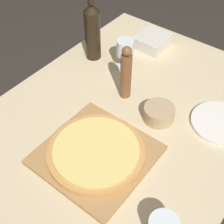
# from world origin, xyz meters

# --- Properties ---
(ground_plane) EXTENTS (12.00, 12.00, 0.00)m
(ground_plane) POSITION_xyz_m (0.00, 0.00, 0.00)
(ground_plane) COLOR #2D2823
(dining_table) EXTENTS (0.94, 1.26, 0.74)m
(dining_table) POSITION_xyz_m (0.00, 0.00, 0.64)
(dining_table) COLOR #CCB78E
(dining_table) RESTS_ON ground_plane
(cutting_board) EXTENTS (0.35, 0.35, 0.02)m
(cutting_board) POSITION_xyz_m (0.03, -0.22, 0.75)
(cutting_board) COLOR #A87A47
(cutting_board) RESTS_ON dining_table
(pizza) EXTENTS (0.33, 0.33, 0.02)m
(pizza) POSITION_xyz_m (0.03, -0.22, 0.77)
(pizza) COLOR #C68947
(pizza) RESTS_ON cutting_board
(wine_bottle) EXTENTS (0.07, 0.07, 0.33)m
(wine_bottle) POSITION_xyz_m (-0.34, 0.21, 0.88)
(wine_bottle) COLOR black
(wine_bottle) RESTS_ON dining_table
(pepper_mill) EXTENTS (0.04, 0.04, 0.24)m
(pepper_mill) POSITION_xyz_m (-0.07, 0.09, 0.85)
(pepper_mill) COLOR brown
(pepper_mill) RESTS_ON dining_table
(wine_glass) EXTENTS (0.08, 0.08, 0.14)m
(wine_glass) POSITION_xyz_m (-0.18, 0.24, 0.84)
(wine_glass) COLOR silver
(wine_glass) RESTS_ON dining_table
(small_bowl) EXTENTS (0.12, 0.12, 0.06)m
(small_bowl) POSITION_xyz_m (0.11, 0.06, 0.77)
(small_bowl) COLOR tan
(small_bowl) RESTS_ON dining_table
(dinner_plate) EXTENTS (0.22, 0.22, 0.01)m
(dinner_plate) POSITION_xyz_m (0.31, 0.18, 0.75)
(dinner_plate) COLOR silver
(dinner_plate) RESTS_ON dining_table
(food_container) EXTENTS (0.14, 0.16, 0.06)m
(food_container) POSITION_xyz_m (-0.17, 0.45, 0.77)
(food_container) COLOR beige
(food_container) RESTS_ON dining_table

